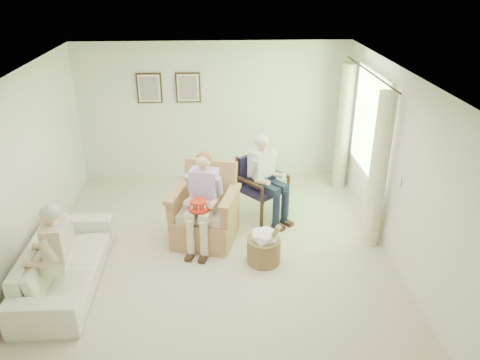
{
  "coord_description": "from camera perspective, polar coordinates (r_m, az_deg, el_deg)",
  "views": [
    {
      "loc": [
        0.05,
        -5.72,
        3.86
      ],
      "look_at": [
        0.37,
        0.27,
        1.05
      ],
      "focal_mm": 35.0,
      "sensor_mm": 36.0,
      "label": 1
    }
  ],
  "objects": [
    {
      "name": "right_wall",
      "position": [
        6.72,
        18.61,
        1.36
      ],
      "size": [
        0.04,
        5.5,
        2.6
      ],
      "primitive_type": "cube",
      "color": "silver",
      "rests_on": "ground"
    },
    {
      "name": "framed_print_right",
      "position": [
        8.69,
        -6.35,
        11.12
      ],
      "size": [
        0.45,
        0.05,
        0.55
      ],
      "color": "#382114",
      "rests_on": "back_wall"
    },
    {
      "name": "wood_armchair",
      "position": [
        7.68,
        2.72,
        -0.35
      ],
      "size": [
        0.67,
        0.62,
        1.02
      ],
      "rotation": [
        0.0,
        0.0,
        0.7
      ],
      "color": "black",
      "rests_on": "ground"
    },
    {
      "name": "hatbox",
      "position": [
        6.58,
        2.94,
        -7.95
      ],
      "size": [
        0.53,
        0.53,
        0.69
      ],
      "color": "#A18657",
      "rests_on": "ground"
    },
    {
      "name": "window",
      "position": [
        7.67,
        15.59,
        6.93
      ],
      "size": [
        0.13,
        2.5,
        1.63
      ],
      "color": "#2D6B23",
      "rests_on": "right_wall"
    },
    {
      "name": "red_hat",
      "position": [
        6.57,
        -5.05,
        -3.13
      ],
      "size": [
        0.3,
        0.3,
        0.14
      ],
      "color": "red",
      "rests_on": "person_wicker"
    },
    {
      "name": "curtain_left",
      "position": [
        6.91,
        16.51,
        0.94
      ],
      "size": [
        0.34,
        0.34,
        2.3
      ],
      "primitive_type": "cylinder",
      "color": "beige",
      "rests_on": "ground"
    },
    {
      "name": "sofa",
      "position": [
        6.56,
        -20.51,
        -9.36
      ],
      "size": [
        2.17,
        0.85,
        0.63
      ],
      "primitive_type": "imported",
      "rotation": [
        0.0,
        0.0,
        1.57
      ],
      "color": "#EFE9CE",
      "rests_on": "ground"
    },
    {
      "name": "person_sofa",
      "position": [
        6.07,
        -21.98,
        -7.89
      ],
      "size": [
        0.42,
        0.63,
        1.28
      ],
      "rotation": [
        0.0,
        0.0,
        -1.48
      ],
      "color": "beige",
      "rests_on": "ground"
    },
    {
      "name": "curtain_right",
      "position": [
        8.65,
        12.5,
        6.26
      ],
      "size": [
        0.34,
        0.34,
        2.3
      ],
      "primitive_type": "cylinder",
      "color": "beige",
      "rests_on": "ground"
    },
    {
      "name": "wicker_armchair",
      "position": [
        7.06,
        -4.3,
        -4.6
      ],
      "size": [
        0.91,
        0.9,
        1.16
      ],
      "rotation": [
        0.0,
        0.0,
        -0.27
      ],
      "color": "tan",
      "rests_on": "ground"
    },
    {
      "name": "framed_print_left",
      "position": [
        8.76,
        -11.0,
        10.93
      ],
      "size": [
        0.45,
        0.05,
        0.55
      ],
      "color": "#382114",
      "rests_on": "back_wall"
    },
    {
      "name": "person_wicker",
      "position": [
        6.71,
        -4.44,
        -1.76
      ],
      "size": [
        0.4,
        0.62,
        1.41
      ],
      "rotation": [
        0.0,
        0.0,
        -0.27
      ],
      "color": "beige",
      "rests_on": "ground"
    },
    {
      "name": "back_wall",
      "position": [
        8.84,
        -3.25,
        8.25
      ],
      "size": [
        5.0,
        0.04,
        2.6
      ],
      "primitive_type": "cube",
      "color": "silver",
      "rests_on": "ground"
    },
    {
      "name": "left_wall",
      "position": [
        6.76,
        -24.91,
        0.41
      ],
      "size": [
        0.04,
        5.5,
        2.6
      ],
      "primitive_type": "cube",
      "color": "silver",
      "rests_on": "ground"
    },
    {
      "name": "ceiling",
      "position": [
        5.85,
        -3.53,
        12.65
      ],
      "size": [
        5.0,
        5.5,
        0.02
      ],
      "primitive_type": "cube",
      "color": "white",
      "rests_on": "back_wall"
    },
    {
      "name": "person_dark",
      "position": [
        7.42,
        2.88,
        0.93
      ],
      "size": [
        0.4,
        0.63,
        1.39
      ],
      "rotation": [
        0.0,
        0.0,
        0.7
      ],
      "color": "#171D33",
      "rests_on": "ground"
    },
    {
      "name": "front_wall",
      "position": [
        3.92,
        -3.16,
        -15.71
      ],
      "size": [
        5.0,
        0.04,
        2.6
      ],
      "primitive_type": "cube",
      "color": "silver",
      "rests_on": "ground"
    },
    {
      "name": "floor",
      "position": [
        6.9,
        -2.96,
        -8.95
      ],
      "size": [
        5.5,
        5.5,
        0.0
      ],
      "primitive_type": "plane",
      "color": "beige",
      "rests_on": "ground"
    }
  ]
}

